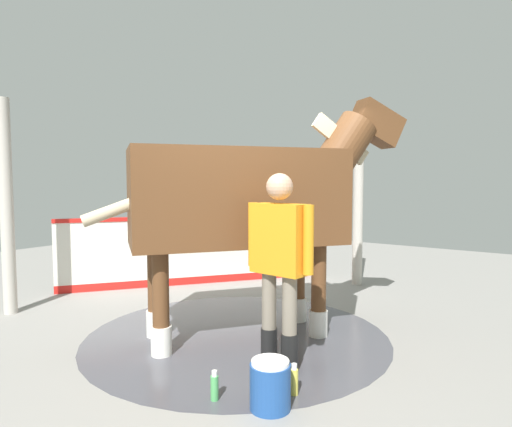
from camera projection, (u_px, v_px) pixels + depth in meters
The scene contains 10 objects.
ground_plane at pixel (221, 341), 4.67m from camera, with size 16.00×16.00×0.02m, color gray.
wet_patch at pixel (237, 336), 4.78m from camera, with size 3.24×3.24×0.00m, color #4C4C54.
barrier_wall at pixel (194, 252), 7.18m from camera, with size 3.41×2.56×1.12m.
roof_post_near at pixel (358, 201), 7.08m from camera, with size 0.16×0.16×2.69m, color #B7B2A8.
roof_post_far at pixel (7, 207), 5.51m from camera, with size 0.16×0.16×2.69m, color #B7B2A8.
horse at pixel (247, 198), 4.71m from camera, with size 2.97×2.36×2.61m.
handler at pixel (279, 256), 3.87m from camera, with size 0.26×0.69×1.74m.
wash_bucket at pixel (270, 385), 3.25m from camera, with size 0.30×0.30×0.37m.
bottle_shampoo at pixel (294, 381), 3.46m from camera, with size 0.06×0.06×0.25m.
bottle_spray at pixel (215, 387), 3.37m from camera, with size 0.06×0.06×0.23m.
Camera 1 is at (3.52, 2.92, 1.67)m, focal length 31.08 mm.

